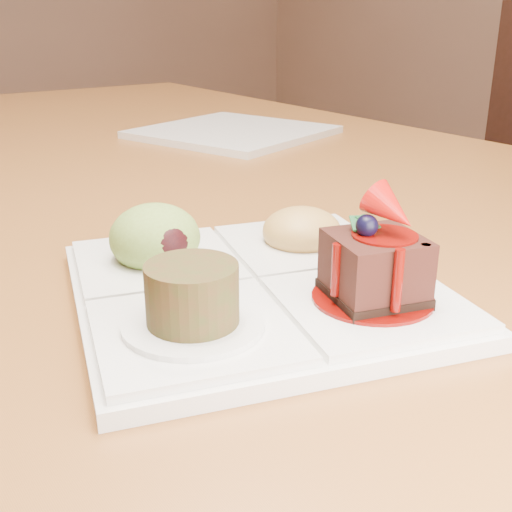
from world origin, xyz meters
TOP-DOWN VIEW (x-y plane):
  - dining_table at (0.00, 0.00)m, footprint 1.00×1.80m
  - sampler_plate at (-0.18, -0.50)m, footprint 0.33×0.33m
  - second_plate at (0.18, 0.07)m, footprint 0.35×0.35m

SIDE VIEW (x-z plane):
  - dining_table at x=0.00m, z-range 0.31..1.06m
  - second_plate at x=0.18m, z-range 0.75..0.76m
  - sampler_plate at x=-0.18m, z-range 0.72..0.82m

